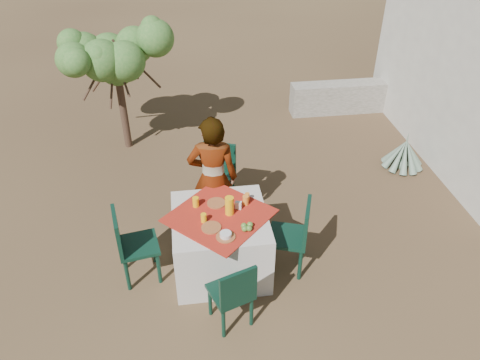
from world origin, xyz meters
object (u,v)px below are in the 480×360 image
(chair_right, at_px, (295,234))
(person, at_px, (213,179))
(table, at_px, (220,242))
(agave, at_px, (404,154))
(shrub_tree, at_px, (120,61))
(chair_far, at_px, (218,175))
(juice_pitcher, at_px, (229,206))
(chair_left, at_px, (130,243))
(chair_near, at_px, (234,293))

(chair_right, height_order, person, person)
(table, xyz_separation_m, agave, (2.94, 1.72, -0.16))
(shrub_tree, distance_m, agave, 4.45)
(table, relative_size, person, 0.81)
(chair_far, height_order, chair_right, chair_far)
(agave, bearing_deg, juice_pitcher, -148.97)
(table, xyz_separation_m, person, (-0.01, 0.63, 0.42))
(chair_far, xyz_separation_m, shrub_tree, (-1.25, 1.84, 0.90))
(table, bearing_deg, shrub_tree, 111.33)
(table, bearing_deg, agave, 30.28)
(chair_left, height_order, shrub_tree, shrub_tree)
(table, height_order, agave, table)
(chair_near, height_order, juice_pitcher, juice_pitcher)
(chair_left, relative_size, chair_right, 1.00)
(shrub_tree, relative_size, agave, 2.70)
(person, distance_m, juice_pitcher, 0.63)
(chair_far, distance_m, chair_right, 1.45)
(table, height_order, chair_left, chair_left)
(agave, bearing_deg, chair_left, -156.00)
(chair_near, bearing_deg, shrub_tree, -92.33)
(table, bearing_deg, chair_near, -87.00)
(table, relative_size, chair_near, 1.57)
(table, relative_size, shrub_tree, 0.73)
(chair_right, distance_m, juice_pitcher, 0.80)
(chair_left, bearing_deg, chair_far, -52.50)
(chair_far, distance_m, shrub_tree, 2.40)
(chair_left, relative_size, shrub_tree, 0.51)
(shrub_tree, bearing_deg, table, -68.67)
(chair_right, xyz_separation_m, person, (-0.83, 0.75, 0.30))
(chair_far, xyz_separation_m, juice_pitcher, (0.02, -1.12, 0.36))
(chair_far, bearing_deg, chair_near, -71.18)
(juice_pitcher, bearing_deg, person, 101.08)
(chair_near, xyz_separation_m, juice_pitcher, (0.06, 0.84, 0.41))
(chair_near, xyz_separation_m, agave, (2.89, 2.54, -0.24))
(agave, distance_m, juice_pitcher, 3.36)
(chair_near, relative_size, juice_pitcher, 3.94)
(shrub_tree, bearing_deg, person, -63.90)
(shrub_tree, xyz_separation_m, juice_pitcher, (1.27, -2.96, -0.54))
(person, bearing_deg, juice_pitcher, 108.13)
(chair_near, distance_m, shrub_tree, 4.10)
(chair_left, xyz_separation_m, juice_pitcher, (1.08, 0.04, 0.36))
(table, height_order, person, person)
(chair_far, distance_m, juice_pitcher, 1.17)
(table, height_order, chair_right, chair_right)
(shrub_tree, relative_size, juice_pitcher, 8.52)
(juice_pitcher, bearing_deg, chair_right, -10.63)
(chair_left, height_order, agave, chair_left)
(person, height_order, agave, person)
(chair_right, height_order, agave, chair_right)
(chair_right, bearing_deg, chair_left, -73.77)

